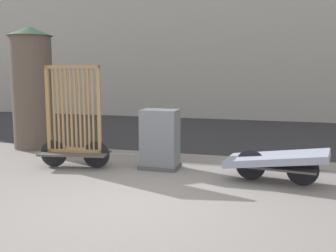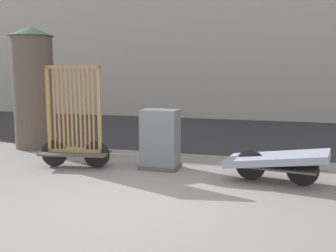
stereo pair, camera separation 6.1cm
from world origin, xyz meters
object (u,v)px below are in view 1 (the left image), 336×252
at_px(advertising_column, 32,87).
at_px(bike_cart_with_mattress, 276,160).
at_px(utility_cabinet, 160,141).
at_px(bike_cart_with_bedframe, 74,131).

bearing_deg(advertising_column, bike_cart_with_mattress, -14.87).
height_order(bike_cart_with_mattress, utility_cabinet, utility_cabinet).
distance_m(utility_cabinet, advertising_column, 4.29).
distance_m(bike_cart_with_bedframe, bike_cart_with_mattress, 4.19).
distance_m(bike_cart_with_bedframe, utility_cabinet, 1.84).
bearing_deg(bike_cart_with_mattress, bike_cart_with_bedframe, -171.92).
bearing_deg(advertising_column, bike_cart_with_bedframe, -37.76).
height_order(bike_cart_with_bedframe, advertising_column, advertising_column).
relative_size(utility_cabinet, advertising_column, 0.39).
height_order(utility_cabinet, advertising_column, advertising_column).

